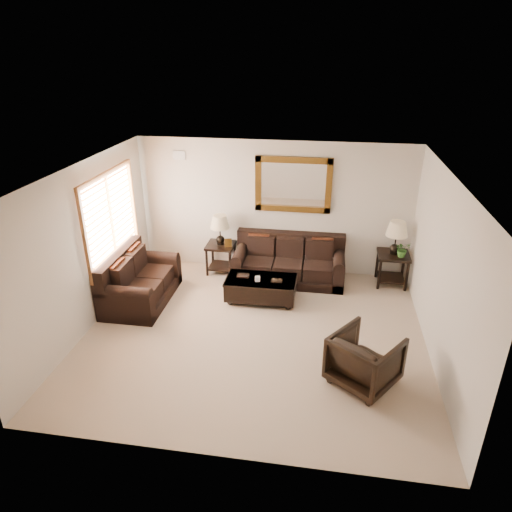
% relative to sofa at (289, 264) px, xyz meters
% --- Properties ---
extents(room, '(5.51, 5.01, 2.71)m').
position_rel_sofa_xyz_m(room, '(-0.38, -2.07, 1.03)').
color(room, '#9E896D').
rests_on(room, ground).
extents(window, '(0.07, 1.96, 1.66)m').
position_rel_sofa_xyz_m(window, '(-3.08, -1.17, 1.23)').
color(window, white).
rests_on(window, room).
extents(mirror, '(1.50, 0.06, 1.10)m').
position_rel_sofa_xyz_m(mirror, '(-0.00, 0.40, 1.53)').
color(mirror, '#4D310F').
rests_on(mirror, room).
extents(air_vent, '(0.25, 0.02, 0.18)m').
position_rel_sofa_xyz_m(air_vent, '(-2.28, 0.41, 2.03)').
color(air_vent, '#999999').
rests_on(air_vent, room).
extents(sofa, '(2.19, 0.95, 0.90)m').
position_rel_sofa_xyz_m(sofa, '(0.00, 0.00, 0.00)').
color(sofa, black).
rests_on(sofa, room).
extents(loveseat, '(1.00, 1.69, 0.95)m').
position_rel_sofa_xyz_m(loveseat, '(-2.67, -1.30, 0.02)').
color(loveseat, black).
rests_on(loveseat, room).
extents(end_table_left, '(0.57, 0.57, 1.24)m').
position_rel_sofa_xyz_m(end_table_left, '(-1.43, 0.11, 0.49)').
color(end_table_left, black).
rests_on(end_table_left, room).
extents(end_table_right, '(0.60, 0.60, 1.32)m').
position_rel_sofa_xyz_m(end_table_right, '(2.02, 0.09, 0.54)').
color(end_table_right, black).
rests_on(end_table_right, room).
extents(coffee_table, '(1.30, 0.70, 0.55)m').
position_rel_sofa_xyz_m(coffee_table, '(-0.43, -0.95, -0.05)').
color(coffee_table, black).
rests_on(coffee_table, room).
extents(armchair, '(1.11, 1.10, 0.84)m').
position_rel_sofa_xyz_m(armchair, '(1.32, -2.99, 0.10)').
color(armchair, black).
rests_on(armchair, floor).
extents(potted_plant, '(0.37, 0.38, 0.24)m').
position_rel_sofa_xyz_m(potted_plant, '(2.15, -0.02, 0.45)').
color(potted_plant, '#2C5C1F').
rests_on(potted_plant, end_table_right).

